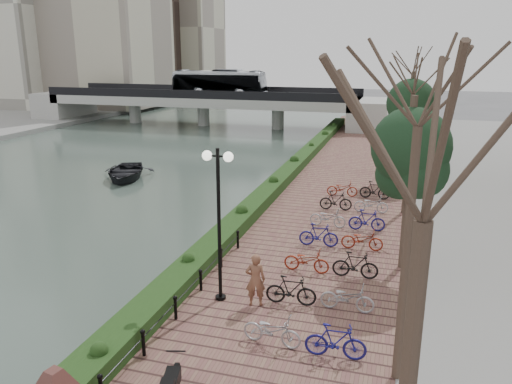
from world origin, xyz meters
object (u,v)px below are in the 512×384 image
at_px(lamppost, 218,193).
at_px(pedestrian, 255,280).
at_px(boat, 125,172).
at_px(motorcycle, 171,384).

bearing_deg(lamppost, pedestrian, -3.32).
distance_m(lamppost, boat, 19.99).
relative_size(pedestrian, boat, 0.36).
xyz_separation_m(lamppost, pedestrian, (1.24, -0.07, -2.77)).
relative_size(lamppost, boat, 1.04).
bearing_deg(lamppost, boat, 129.93).
height_order(lamppost, boat, lamppost).
distance_m(lamppost, pedestrian, 3.04).
bearing_deg(motorcycle, pedestrian, 69.11).
bearing_deg(pedestrian, boat, -62.65).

